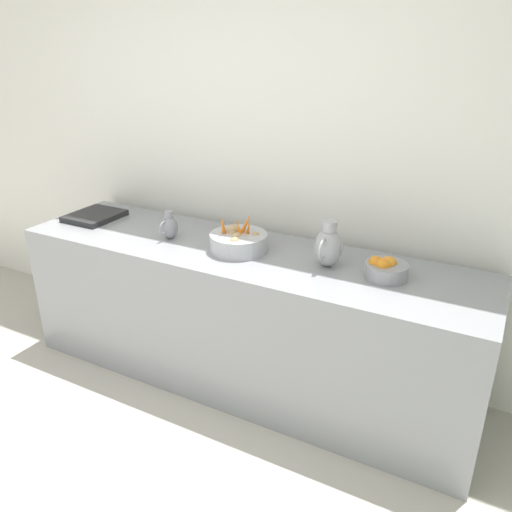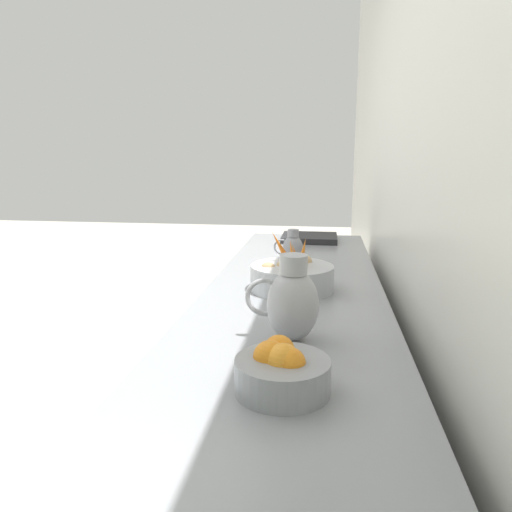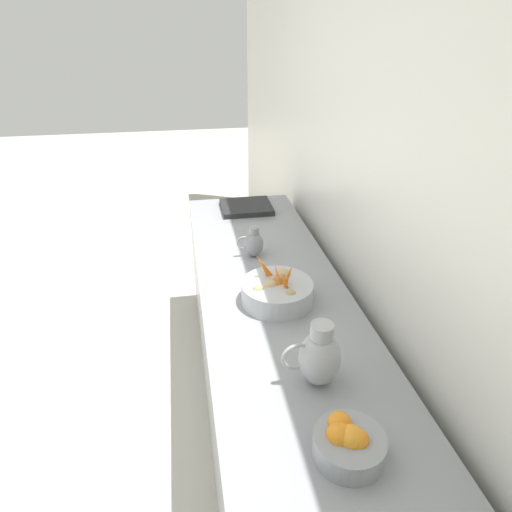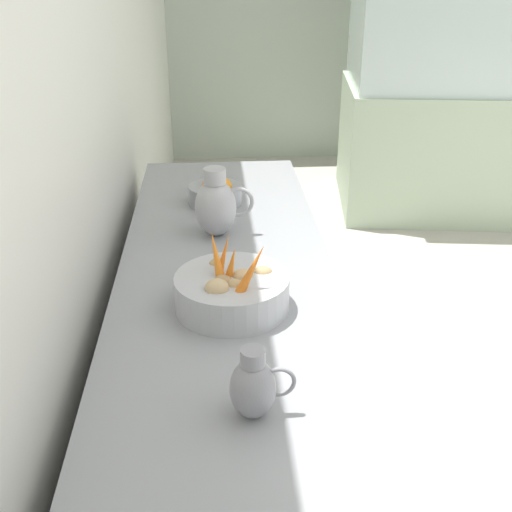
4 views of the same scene
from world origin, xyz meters
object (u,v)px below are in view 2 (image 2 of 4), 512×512
object	(u,v)px
metal_pitcher_tall	(292,302)
orange_bowl	(282,370)
vegetable_colander	(292,276)
metal_pitcher_short	(292,249)

from	to	relation	value
metal_pitcher_tall	orange_bowl	bearing A→B (deg)	89.81
vegetable_colander	metal_pitcher_short	bearing A→B (deg)	-86.33
vegetable_colander	metal_pitcher_tall	world-z (taller)	metal_pitcher_tall
vegetable_colander	metal_pitcher_tall	bearing A→B (deg)	93.78
orange_bowl	metal_pitcher_tall	xyz separation A→B (m)	(-0.00, -0.31, 0.06)
vegetable_colander	metal_pitcher_tall	size ratio (longest dim) A/B	1.30
orange_bowl	metal_pitcher_short	bearing A→B (deg)	-87.21
vegetable_colander	metal_pitcher_short	size ratio (longest dim) A/B	1.91
metal_pitcher_tall	metal_pitcher_short	world-z (taller)	metal_pitcher_tall
orange_bowl	metal_pitcher_tall	distance (m)	0.32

